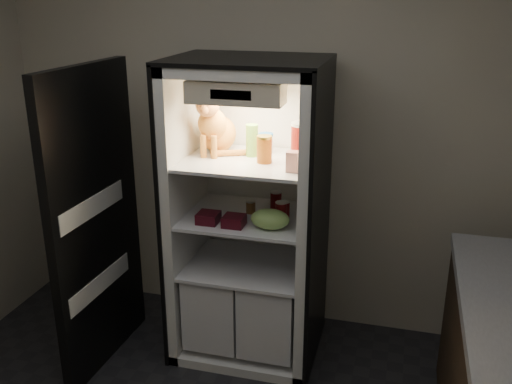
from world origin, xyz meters
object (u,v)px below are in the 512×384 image
at_px(grape_bag, 270,219).
at_px(berry_box_right, 234,221).
at_px(cream_carton, 293,162).
at_px(soda_can_b, 284,211).
at_px(condiment_jar, 251,207).
at_px(pepper_jar, 302,142).
at_px(parmesan_shaker, 252,140).
at_px(refrigerator, 250,233).
at_px(soda_can_a, 276,202).
at_px(mayo_tub, 266,143).
at_px(soda_can_c, 281,212).
at_px(tabby_cat, 215,128).
at_px(salsa_jar, 264,149).
at_px(berry_box_left, 208,218).

xyz_separation_m(grape_bag, berry_box_right, (-0.21, -0.02, -0.03)).
height_order(cream_carton, soda_can_b, cream_carton).
bearing_deg(cream_carton, condiment_jar, 146.40).
bearing_deg(soda_can_b, pepper_jar, 42.53).
distance_m(parmesan_shaker, grape_bag, 0.49).
height_order(refrigerator, soda_can_a, refrigerator).
height_order(refrigerator, mayo_tub, refrigerator).
bearing_deg(soda_can_c, tabby_cat, 160.33).
xyz_separation_m(salsa_jar, soda_can_a, (0.04, 0.13, -0.37)).
distance_m(grape_bag, berry_box_right, 0.21).
bearing_deg(tabby_cat, soda_can_c, -18.49).
bearing_deg(mayo_tub, grape_bag, -71.53).
relative_size(tabby_cat, soda_can_c, 3.27).
bearing_deg(condiment_jar, parmesan_shaker, 93.87).
bearing_deg(condiment_jar, cream_carton, -33.60).
bearing_deg(refrigerator, berry_box_right, -96.41).
relative_size(cream_carton, soda_can_c, 0.87).
xyz_separation_m(parmesan_shaker, mayo_tub, (0.06, 0.09, -0.03)).
xyz_separation_m(pepper_jar, berry_box_right, (-0.34, -0.24, -0.43)).
bearing_deg(berry_box_left, salsa_jar, 25.53).
height_order(soda_can_b, soda_can_c, soda_can_c).
bearing_deg(parmesan_shaker, soda_can_c, -34.45).
distance_m(soda_can_c, berry_box_right, 0.28).
height_order(tabby_cat, soda_can_a, tabby_cat).
relative_size(parmesan_shaker, mayo_tub, 1.56).
xyz_separation_m(soda_can_a, soda_can_b, (0.08, -0.12, -0.01)).
bearing_deg(condiment_jar, salsa_jar, -34.84).
bearing_deg(salsa_jar, soda_can_b, 5.56).
height_order(cream_carton, berry_box_right, cream_carton).
bearing_deg(soda_can_b, condiment_jar, 165.06).
bearing_deg(soda_can_b, salsa_jar, -174.44).
relative_size(tabby_cat, grape_bag, 1.87).
relative_size(soda_can_a, berry_box_left, 1.04).
distance_m(refrigerator, grape_bag, 0.35).
xyz_separation_m(soda_can_c, condiment_jar, (-0.21, 0.11, -0.02)).
bearing_deg(grape_bag, tabby_cat, 147.77).
relative_size(parmesan_shaker, berry_box_right, 1.57).
xyz_separation_m(pepper_jar, cream_carton, (-0.01, -0.21, -0.06)).
bearing_deg(condiment_jar, berry_box_right, -99.75).
relative_size(tabby_cat, mayo_tub, 3.42).
xyz_separation_m(cream_carton, soda_can_c, (-0.08, 0.09, -0.34)).
relative_size(pepper_jar, berry_box_left, 1.85).
bearing_deg(refrigerator, soda_can_a, 13.95).
distance_m(condiment_jar, berry_box_left, 0.29).
bearing_deg(parmesan_shaker, tabby_cat, 177.19).
bearing_deg(grape_bag, soda_can_b, 70.05).
bearing_deg(grape_bag, soda_can_a, 96.05).
relative_size(salsa_jar, pepper_jar, 0.69).
bearing_deg(grape_bag, salsa_jar, 117.82).
height_order(salsa_jar, soda_can_a, salsa_jar).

